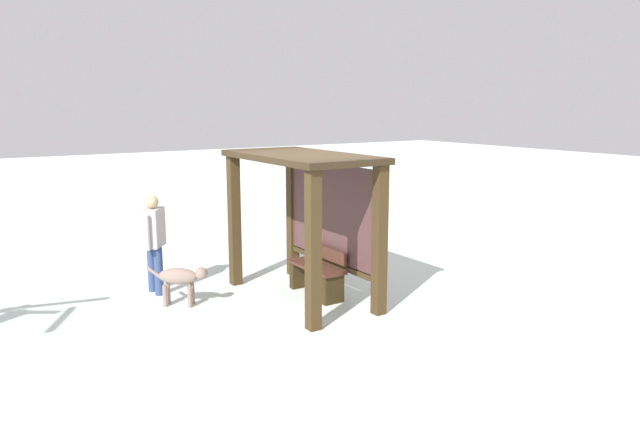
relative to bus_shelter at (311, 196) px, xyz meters
name	(u,v)px	position (x,y,z in m)	size (l,w,h in m)	color
ground_plane	(302,298)	(0.00, -0.18, -1.62)	(60.00, 60.00, 0.00)	white
bus_shelter	(311,196)	(0.00, 0.00, 0.00)	(2.75, 1.41, 2.28)	#3F2D18
bench_left_inside	(317,273)	(0.00, 0.11, -1.26)	(1.17, 0.41, 0.77)	#4A2A1E
person_walking	(154,237)	(-1.50, -2.04, -0.68)	(0.54, 0.47, 1.61)	#B6B0B3
dog	(181,278)	(-0.67, -1.91, -1.18)	(0.63, 0.78, 0.61)	gray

